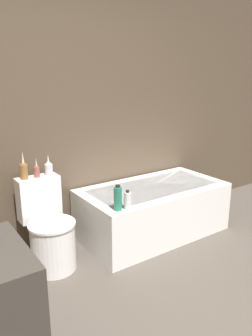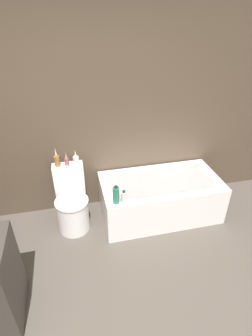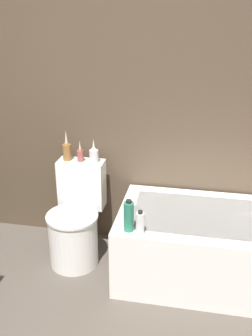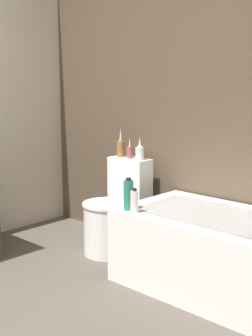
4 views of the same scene
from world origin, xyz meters
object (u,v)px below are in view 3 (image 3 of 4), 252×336
at_px(toilet, 76,223).
at_px(shampoo_bottle_tall, 129,216).
at_px(shampoo_bottle_short, 140,223).
at_px(bathtub, 221,247).
at_px(vase_gold, 67,150).
at_px(vase_silver, 80,154).
at_px(vase_bronze, 94,154).

xyz_separation_m(toilet, shampoo_bottle_tall, (0.50, -0.35, 0.32)).
distance_m(shampoo_bottle_tall, shampoo_bottle_short, 0.09).
xyz_separation_m(bathtub, toilet, (-1.14, 0.05, 0.05)).
bearing_deg(vase_gold, shampoo_bottle_tall, -42.44).
height_order(bathtub, vase_silver, vase_silver).
bearing_deg(vase_silver, bathtub, -12.06).
relative_size(vase_silver, vase_bronze, 0.90).
xyz_separation_m(toilet, shampoo_bottle_short, (0.58, -0.38, 0.29)).
height_order(shampoo_bottle_tall, shampoo_bottle_short, shampoo_bottle_tall).
height_order(bathtub, shampoo_bottle_short, shampoo_bottle_short).
height_order(vase_bronze, shampoo_bottle_tall, vase_bronze).
distance_m(bathtub, vase_gold, 1.41).
distance_m(toilet, vase_bronze, 0.57).
bearing_deg(vase_gold, shampoo_bottle_short, -40.20).
xyz_separation_m(bathtub, shampoo_bottle_tall, (-0.64, -0.31, 0.37)).
relative_size(toilet, vase_bronze, 3.99).
bearing_deg(vase_bronze, vase_gold, 178.80).
distance_m(bathtub, vase_silver, 1.30).
height_order(bathtub, toilet, toilet).
bearing_deg(toilet, bathtub, -2.33).
xyz_separation_m(toilet, vase_bronze, (0.11, 0.20, 0.52)).
relative_size(vase_gold, vase_bronze, 1.30).
bearing_deg(toilet, vase_gold, 118.89).
bearing_deg(vase_silver, vase_gold, 176.96).
bearing_deg(toilet, shampoo_bottle_short, -33.34).
xyz_separation_m(bathtub, shampoo_bottle_short, (-0.56, -0.33, 0.34)).
bearing_deg(shampoo_bottle_short, shampoo_bottle_tall, 161.70).
xyz_separation_m(toilet, vase_gold, (-0.11, 0.20, 0.54)).
relative_size(vase_silver, shampoo_bottle_short, 1.01).
xyz_separation_m(vase_silver, vase_bronze, (0.11, 0.00, 0.01)).
distance_m(bathtub, shampoo_bottle_tall, 0.80).
xyz_separation_m(vase_silver, shampoo_bottle_tall, (0.50, -0.55, -0.20)).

